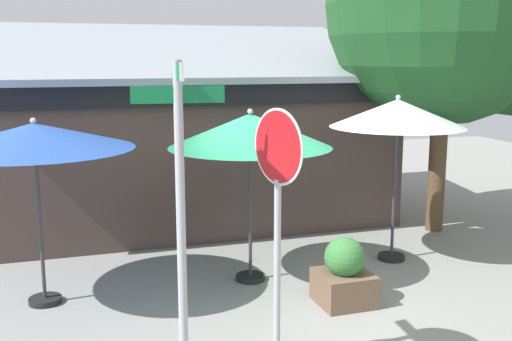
{
  "coord_description": "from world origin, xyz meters",
  "views": [
    {
      "loc": [
        -3.01,
        -7.55,
        3.32
      ],
      "look_at": [
        -0.15,
        1.2,
        1.6
      ],
      "focal_mm": 42.6,
      "sensor_mm": 36.0,
      "label": 1
    }
  ],
  "objects": [
    {
      "name": "patio_umbrella_royal_blue_left",
      "position": [
        -3.32,
        0.82,
        2.29
      ],
      "size": [
        2.6,
        2.6,
        2.55
      ],
      "color": "black",
      "rests_on": "ground"
    },
    {
      "name": "sidewalk_planter",
      "position": [
        0.57,
        -0.46,
        0.41
      ],
      "size": [
        0.72,
        0.72,
        0.94
      ],
      "color": "brown",
      "rests_on": "ground"
    },
    {
      "name": "street_sign_post",
      "position": [
        -1.94,
        -1.93,
        2.0
      ],
      "size": [
        0.87,
        0.93,
        3.3
      ],
      "color": "#A8AAB2",
      "rests_on": "ground"
    },
    {
      "name": "patio_umbrella_forest_green_center",
      "position": [
        -0.37,
        0.78,
        2.26
      ],
      "size": [
        2.4,
        2.4,
        2.59
      ],
      "color": "black",
      "rests_on": "ground"
    },
    {
      "name": "cafe_building",
      "position": [
        -0.49,
        4.9,
        1.63
      ],
      "size": [
        8.24,
        5.0,
        4.08
      ],
      "color": "#473833",
      "rests_on": "ground"
    },
    {
      "name": "stop_sign",
      "position": [
        -1.0,
        -2.08,
        1.98
      ],
      "size": [
        0.24,
        0.73,
        2.84
      ],
      "color": "#A8AAB2",
      "rests_on": "ground"
    },
    {
      "name": "patio_umbrella_ivory_right",
      "position": [
        2.15,
        0.95,
        2.42
      ],
      "size": [
        2.17,
        2.17,
        2.74
      ],
      "color": "black",
      "rests_on": "ground"
    },
    {
      "name": "shade_tree",
      "position": [
        4.19,
        2.11,
        4.15
      ],
      "size": [
        5.02,
        4.43,
        6.49
      ],
      "color": "brown",
      "rests_on": "ground"
    },
    {
      "name": "ground_plane",
      "position": [
        0.0,
        0.0,
        -0.05
      ],
      "size": [
        28.0,
        28.0,
        0.1
      ],
      "primitive_type": "cube",
      "color": "gray"
    }
  ]
}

